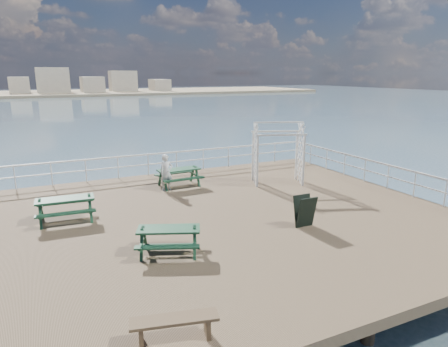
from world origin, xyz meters
The scene contains 10 objects.
ground centered at (0.00, 0.00, -0.15)m, with size 18.00×14.00×0.30m, color brown.
sea_backdrop centered at (12.54, 134.07, -0.51)m, with size 300.00×300.00×9.20m.
railing centered at (-0.07, 2.57, 0.87)m, with size 17.77×13.76×1.10m.
picnic_table_b centered at (-4.21, 1.85, 0.59)m, with size 1.99×1.65×0.92m.
picnic_table_c centered at (0.72, 4.32, 0.58)m, with size 1.91×1.57×0.90m.
picnic_table_d centered at (-1.80, -2.09, 0.54)m, with size 2.14×1.96×0.84m.
flat_bench_far centered at (-2.89, -5.80, 0.36)m, with size 1.71×0.76×0.48m.
trellis_arbor centered at (5.00, 2.90, 1.26)m, with size 2.56×1.92×2.83m.
sandwich_board centered at (2.85, -2.09, 0.52)m, with size 0.65×0.49×1.07m.
person centered at (0.02, 3.92, 0.79)m, with size 0.58×0.38×1.58m, color silver.
Camera 1 is at (-4.87, -12.15, 4.93)m, focal length 32.00 mm.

